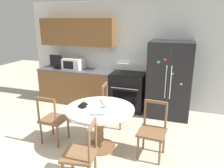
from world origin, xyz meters
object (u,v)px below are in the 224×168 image
dining_chair_left (53,120)px  dining_chair_right (152,131)px  dining_chair_far (112,106)px  candle_glass (106,106)px  wallet (83,106)px  microwave (73,64)px  dining_chair_near (81,154)px  refrigerator (169,80)px  oven_range (128,91)px  countertop_tv (56,61)px

dining_chair_left → dining_chair_right: bearing=6.5°
dining_chair_far → candle_glass: bearing=5.3°
wallet → candle_glass: bearing=13.9°
dining_chair_right → dining_chair_far: (-0.95, 0.80, 0.00)m
wallet → dining_chair_right: bearing=5.7°
microwave → dining_chair_near: (1.56, -2.73, -0.61)m
dining_chair_right → refrigerator: bearing=-88.9°
dining_chair_near → wallet: dining_chair_near is taller
oven_range → dining_chair_far: bearing=-94.7°
dining_chair_left → dining_chair_far: same height
dining_chair_left → candle_glass: bearing=9.1°
dining_chair_near → countertop_tv: bearing=28.0°
microwave → candle_glass: 2.43m
refrigerator → dining_chair_left: bearing=-134.5°
dining_chair_left → dining_chair_near: same height
oven_range → microwave: bearing=178.9°
refrigerator → oven_range: size_ratio=1.58×
refrigerator → dining_chair_left: size_ratio=1.89×
countertop_tv → dining_chair_left: bearing=-59.9°
countertop_tv → candle_glass: size_ratio=4.06×
dining_chair_near → candle_glass: dining_chair_near is taller
oven_range → dining_chair_near: bearing=-88.5°
oven_range → dining_chair_near: oven_range is taller
dining_chair_far → candle_glass: size_ratio=10.42×
countertop_tv → dining_chair_far: (1.91, -0.98, -0.65)m
dining_chair_right → dining_chair_far: same height
wallet → countertop_tv: bearing=131.9°
dining_chair_left → candle_glass: (0.96, 0.13, 0.34)m
dining_chair_right → wallet: 1.21m
dining_chair_left → wallet: (0.58, 0.03, 0.33)m
microwave → candle_glass: (1.58, -1.83, -0.26)m
dining_chair_far → microwave: bearing=-131.9°
oven_range → dining_chair_right: 1.98m
refrigerator → dining_chair_right: refrigerator is taller
dining_chair_left → dining_chair_near: 1.22m
dining_chair_far → candle_glass: dining_chair_far is taller
oven_range → wallet: 1.94m
microwave → dining_chair_right: 3.03m
microwave → candle_glass: bearing=-49.2°
oven_range → countertop_tv: countertop_tv is taller
countertop_tv → refrigerator: bearing=-1.1°
countertop_tv → candle_glass: countertop_tv is taller
microwave → dining_chair_far: microwave is taller
microwave → wallet: microwave is taller
wallet → dining_chair_far: bearing=77.2°
oven_range → wallet: (-0.29, -1.90, 0.30)m
microwave → dining_chair_right: (2.36, -1.81, -0.61)m
dining_chair_far → refrigerator: bearing=125.1°
refrigerator → countertop_tv: 2.97m
dining_chair_right → candle_glass: 0.85m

